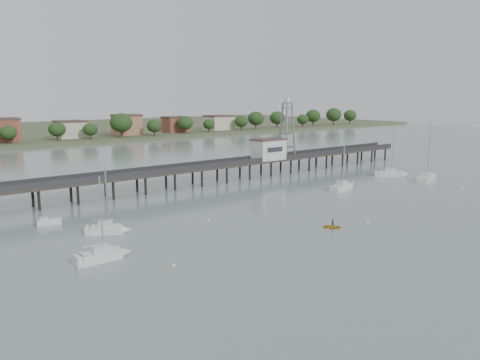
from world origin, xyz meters
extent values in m
plane|color=gray|center=(0.00, 0.00, 0.00)|extent=(500.00, 500.00, 0.00)
cube|color=#2D2823|center=(0.00, 60.00, 3.75)|extent=(150.00, 5.00, 0.50)
cube|color=#333335|center=(0.00, 57.60, 4.55)|extent=(150.00, 0.12, 1.10)
cube|color=#333335|center=(0.00, 62.40, 4.55)|extent=(150.00, 0.12, 1.10)
cylinder|color=black|center=(0.00, 58.10, 1.80)|extent=(0.50, 0.50, 4.40)
cylinder|color=black|center=(0.00, 61.90, 1.80)|extent=(0.50, 0.50, 4.40)
cylinder|color=black|center=(73.00, 58.10, 1.80)|extent=(0.50, 0.50, 4.40)
cylinder|color=black|center=(73.00, 61.90, 1.80)|extent=(0.50, 0.50, 4.40)
cube|color=silver|center=(25.00, 60.00, 6.50)|extent=(8.00, 5.00, 5.00)
cube|color=#4C3833|center=(25.00, 60.00, 9.15)|extent=(8.40, 5.40, 0.30)
cube|color=slate|center=(31.50, 60.00, 18.15)|extent=(1.80, 1.80, 0.30)
cube|color=silver|center=(31.50, 60.00, 18.90)|extent=(0.90, 0.90, 1.20)
cube|color=silver|center=(47.79, 39.61, 0.48)|extent=(5.81, 5.71, 1.65)
cone|color=silver|center=(50.44, 37.07, 0.48)|extent=(3.34, 3.34, 2.28)
cube|color=silver|center=(47.79, 39.61, 1.65)|extent=(3.14, 3.12, 0.75)
cylinder|color=#A5A8AA|center=(48.09, 39.33, 6.80)|extent=(0.18, 0.18, 11.00)
cylinder|color=#A5A8AA|center=(47.09, 40.29, 2.20)|extent=(2.55, 2.46, 0.12)
cube|color=silver|center=(-27.96, 36.95, 0.48)|extent=(4.80, 3.75, 1.65)
cone|color=silver|center=(-25.50, 35.56, 0.47)|extent=(2.51, 2.46, 1.76)
cube|color=silver|center=(-27.96, 36.95, 1.65)|extent=(2.44, 2.21, 0.75)
cylinder|color=#A5A8AA|center=(-27.69, 36.79, 5.54)|extent=(0.18, 0.18, 8.48)
cylinder|color=#A5A8AA|center=(-28.62, 37.32, 2.20)|extent=(2.36, 1.40, 0.12)
cube|color=silver|center=(24.35, 35.75, 0.48)|extent=(6.18, 3.45, 1.65)
cone|color=silver|center=(27.91, 36.52, 0.48)|extent=(2.85, 2.73, 2.27)
cube|color=silver|center=(24.35, 35.75, 1.65)|extent=(2.92, 2.32, 0.75)
cylinder|color=#A5A8AA|center=(24.75, 35.83, 6.76)|extent=(0.18, 0.18, 10.93)
cylinder|color=#A5A8AA|center=(23.40, 35.54, 2.20)|extent=(3.35, 0.84, 0.12)
cube|color=silver|center=(-33.09, 26.42, 0.48)|extent=(4.96, 1.93, 1.65)
cone|color=silver|center=(-29.99, 26.43, 0.47)|extent=(2.07, 1.93, 1.93)
cube|color=silver|center=(-33.09, 26.42, 1.65)|extent=(2.20, 1.54, 0.75)
cylinder|color=#A5A8AA|center=(-32.75, 26.42, 5.95)|extent=(0.18, 0.18, 9.29)
cylinder|color=#A5A8AA|center=(-33.92, 26.42, 2.20)|extent=(2.89, 0.12, 0.12)
cube|color=silver|center=(48.53, 30.17, 0.48)|extent=(7.52, 4.64, 1.65)
cone|color=silver|center=(52.74, 31.43, 0.48)|extent=(3.59, 3.46, 2.73)
cube|color=silver|center=(48.53, 30.17, 1.65)|extent=(3.62, 2.99, 0.75)
cylinder|color=#A5A8AA|center=(49.00, 30.31, 7.89)|extent=(0.18, 0.18, 13.18)
cylinder|color=#A5A8AA|center=(47.41, 29.83, 2.20)|extent=(3.96, 1.30, 0.12)
cube|color=silver|center=(-32.88, 47.37, 0.35)|extent=(3.85, 2.33, 1.00)
cube|color=silver|center=(-33.65, 47.56, 0.95)|extent=(1.45, 1.45, 0.60)
imported|color=gold|center=(0.49, 18.18, 0.00)|extent=(1.81, 1.62, 2.65)
imported|color=black|center=(0.49, 18.18, 0.00)|extent=(0.44, 1.19, 0.29)
ellipsoid|color=#FCF6C4|center=(33.91, 40.29, 0.08)|extent=(0.56, 0.56, 0.39)
ellipsoid|color=#FCF6C4|center=(7.16, 16.60, 0.08)|extent=(0.56, 0.56, 0.39)
ellipsoid|color=#FCF6C4|center=(-27.01, 19.46, 0.08)|extent=(0.56, 0.56, 0.39)
ellipsoid|color=#FCF6C4|center=(46.91, 20.98, 0.08)|extent=(0.56, 0.56, 0.39)
ellipsoid|color=#FCF6C4|center=(-34.07, 30.68, 0.08)|extent=(0.56, 0.56, 0.39)
ellipsoid|color=#FCF6C4|center=(-12.05, 33.52, 0.08)|extent=(0.56, 0.56, 0.39)
ellipsoid|color=#FCF6C4|center=(43.18, 32.59, 0.08)|extent=(0.56, 0.56, 0.39)
cube|color=brown|center=(-10.00, 183.00, 5.70)|extent=(13.00, 10.50, 9.00)
cube|color=brown|center=(18.00, 183.00, 5.70)|extent=(13.00, 10.50, 9.00)
cube|color=brown|center=(45.00, 183.00, 5.70)|extent=(13.00, 10.50, 9.00)
cube|color=brown|center=(72.00, 183.00, 5.70)|extent=(13.00, 10.50, 9.00)
cube|color=brown|center=(100.00, 183.00, 5.70)|extent=(13.00, 10.50, 9.00)
ellipsoid|color=#1B3315|center=(0.00, 171.00, 6.00)|extent=(8.00, 8.00, 6.80)
ellipsoid|color=#1B3315|center=(120.00, 171.00, 6.00)|extent=(8.00, 8.00, 6.80)
camera|label=1|loc=(-54.10, -26.95, 20.11)|focal=35.00mm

